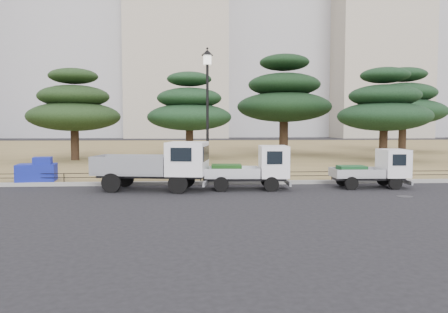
{
  "coord_description": "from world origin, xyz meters",
  "views": [
    {
      "loc": [
        -1.27,
        -16.72,
        2.61
      ],
      "look_at": [
        0.0,
        2.0,
        1.3
      ],
      "focal_mm": 35.0,
      "sensor_mm": 36.0,
      "label": 1
    }
  ],
  "objects": [
    {
      "name": "lawn",
      "position": [
        0.0,
        30.6,
        0.07
      ],
      "size": [
        120.0,
        56.0,
        0.15
      ],
      "primitive_type": "cube",
      "color": "olive",
      "rests_on": "ground"
    },
    {
      "name": "pine_east_far",
      "position": [
        18.81,
        24.21,
        4.79
      ],
      "size": [
        8.01,
        8.01,
        8.05
      ],
      "color": "black",
      "rests_on": "lawn"
    },
    {
      "name": "tower_center_left",
      "position": [
        -5.0,
        85.0,
        27.5
      ],
      "size": [
        22.0,
        20.0,
        55.0
      ],
      "primitive_type": "cube",
      "color": "#AAA08C",
      "rests_on": "ground"
    },
    {
      "name": "truck_kei_front",
      "position": [
        1.15,
        1.08,
        0.9
      ],
      "size": [
        3.47,
        1.63,
        1.8
      ],
      "rotation": [
        0.0,
        0.0,
        -0.05
      ],
      "color": "black",
      "rests_on": "ground"
    },
    {
      "name": "pine_east_near",
      "position": [
        12.2,
        13.56,
        3.96
      ],
      "size": [
        6.53,
        6.53,
        6.59
      ],
      "color": "black",
      "rests_on": "lawn"
    },
    {
      "name": "truck_large",
      "position": [
        -2.75,
        1.06,
        1.1
      ],
      "size": [
        4.76,
        2.49,
        1.97
      ],
      "rotation": [
        0.0,
        0.0,
        -0.17
      ],
      "color": "black",
      "rests_on": "ground"
    },
    {
      "name": "curb",
      "position": [
        0.0,
        2.6,
        0.08
      ],
      "size": [
        120.0,
        0.25,
        0.16
      ],
      "primitive_type": "cube",
      "color": "gray",
      "rests_on": "ground"
    },
    {
      "name": "street_lamp",
      "position": [
        -0.68,
        2.9,
        4.1
      ],
      "size": [
        0.52,
        0.52,
        5.84
      ],
      "color": "black",
      "rests_on": "lawn"
    },
    {
      "name": "pine_west_near",
      "position": [
        -9.93,
        15.56,
        3.95
      ],
      "size": [
        6.59,
        6.59,
        6.59
      ],
      "color": "black",
      "rests_on": "lawn"
    },
    {
      "name": "ground",
      "position": [
        0.0,
        0.0,
        0.0
      ],
      "size": [
        220.0,
        220.0,
        0.0
      ],
      "primitive_type": "plane",
      "color": "black"
    },
    {
      "name": "pine_center_right",
      "position": [
        6.38,
        20.28,
        5.09
      ],
      "size": [
        8.03,
        8.03,
        8.52
      ],
      "color": "black",
      "rests_on": "lawn"
    },
    {
      "name": "tarp_pile",
      "position": [
        -8.32,
        3.27,
        0.58
      ],
      "size": [
        1.8,
        1.43,
        1.09
      ],
      "rotation": [
        0.0,
        0.0,
        0.16
      ],
      "color": "#14209D",
      "rests_on": "lawn"
    },
    {
      "name": "truck_kei_rear",
      "position": [
        6.36,
        1.17,
        0.81
      ],
      "size": [
        3.14,
        1.4,
        1.63
      ],
      "rotation": [
        0.0,
        0.0,
        -0.02
      ],
      "color": "black",
      "rests_on": "ground"
    },
    {
      "name": "manhole",
      "position": [
        6.5,
        -1.2,
        0.01
      ],
      "size": [
        0.6,
        0.6,
        0.01
      ],
      "primitive_type": "cylinder",
      "color": "#2D2D30",
      "rests_on": "ground"
    },
    {
      "name": "pipe_fence",
      "position": [
        0.0,
        2.75,
        0.44
      ],
      "size": [
        38.0,
        0.04,
        0.4
      ],
      "color": "black",
      "rests_on": "lawn"
    },
    {
      "name": "pine_center_left",
      "position": [
        -1.64,
        16.93,
        3.95
      ],
      "size": [
        6.47,
        6.47,
        6.58
      ],
      "color": "black",
      "rests_on": "lawn"
    },
    {
      "name": "tower_east",
      "position": [
        40.0,
        82.0,
        24.0
      ],
      "size": [
        20.0,
        18.0,
        48.0
      ],
      "primitive_type": "cube",
      "color": "#AAA08C",
      "rests_on": "ground"
    }
  ]
}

